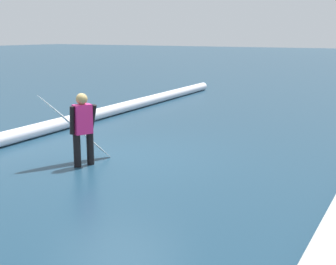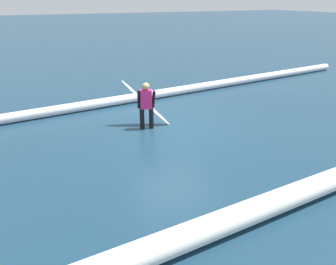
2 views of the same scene
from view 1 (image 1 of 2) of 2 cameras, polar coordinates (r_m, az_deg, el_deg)
name	(u,v)px [view 1 (image 1 of 2)]	position (r m, az deg, el deg)	size (l,w,h in m)	color
ground_plane	(117,157)	(9.55, -6.41, -3.11)	(153.75, 153.75, 0.00)	#19364A
surfer	(83,126)	(8.88, -10.57, 0.81)	(0.49, 0.34, 1.42)	black
surfboard	(76,128)	(9.17, -11.42, 0.59)	(1.42, 0.92, 1.42)	white
wave_crest_foreground	(83,118)	(13.25, -10.49, 1.81)	(0.33, 0.33, 17.94)	white
wave_crest_midground	(327,257)	(5.24, 19.20, -14.44)	(0.44, 0.44, 17.22)	white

